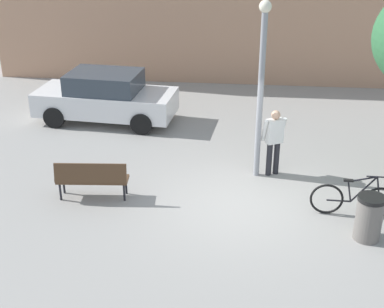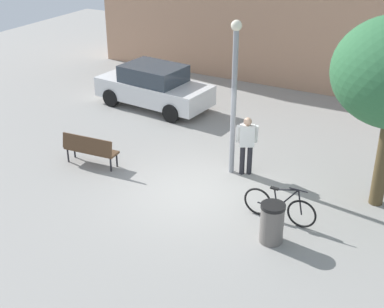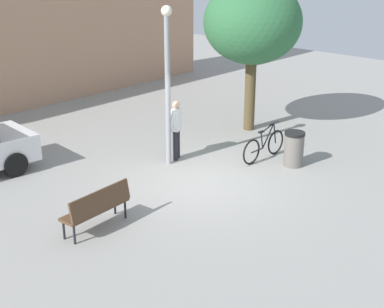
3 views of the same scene
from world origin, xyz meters
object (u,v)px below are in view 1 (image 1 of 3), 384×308
park_bench (92,177)px  bicycle_black (354,199)px  lamppost (261,80)px  person_by_lamppost (274,138)px  parked_car_white (106,97)px  trash_bin (369,218)px

park_bench → bicycle_black: size_ratio=0.90×
bicycle_black → lamppost: bearing=140.1°
lamppost → person_by_lamppost: size_ratio=2.52×
lamppost → parked_car_white: 5.83m
park_bench → trash_bin: trash_bin is taller
trash_bin → lamppost: bearing=130.1°
lamppost → person_by_lamppost: lamppost is taller
lamppost → park_bench: 4.42m
lamppost → trash_bin: (2.17, -2.58, -1.95)m
person_by_lamppost → parked_car_white: person_by_lamppost is taller
lamppost → person_by_lamppost: (0.39, 0.09, -1.46)m
lamppost → trash_bin: bearing=-49.9°
lamppost → bicycle_black: bearing=-39.9°
lamppost → bicycle_black: lamppost is taller
park_bench → trash_bin: 5.94m
parked_car_white → bicycle_black: bearing=-36.7°
trash_bin → park_bench: bearing=170.3°
person_by_lamppost → parked_car_white: bearing=147.7°
park_bench → parked_car_white: bearing=100.6°
parked_car_white → trash_bin: size_ratio=4.57×
lamppost → bicycle_black: 3.35m
person_by_lamppost → parked_car_white: 5.87m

